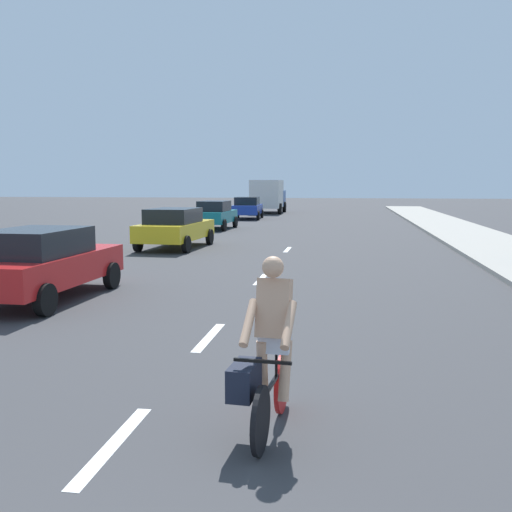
{
  "coord_description": "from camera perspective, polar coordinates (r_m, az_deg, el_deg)",
  "views": [
    {
      "loc": [
        2.21,
        -0.67,
        2.54
      ],
      "look_at": [
        0.45,
        10.64,
        1.1
      ],
      "focal_mm": 40.63,
      "sensor_mm": 36.0,
      "label": 1
    }
  ],
  "objects": [
    {
      "name": "lane_stripe_5",
      "position": [
        22.32,
        3.12,
        0.64
      ],
      "size": [
        0.16,
        1.8,
        0.01
      ],
      "primitive_type": "cube",
      "color": "white",
      "rests_on": "ground"
    },
    {
      "name": "parked_car_teal",
      "position": [
        32.32,
        -4.06,
        4.14
      ],
      "size": [
        1.95,
        4.01,
        1.57
      ],
      "rotation": [
        0.0,
        0.0,
        -0.03
      ],
      "color": "#14727A",
      "rests_on": "ground"
    },
    {
      "name": "lane_stripe_1",
      "position": [
        6.12,
        -13.88,
        -17.54
      ],
      "size": [
        0.16,
        1.8,
        0.01
      ],
      "primitive_type": "cube",
      "color": "white",
      "rests_on": "ground"
    },
    {
      "name": "delivery_truck",
      "position": [
        49.7,
        1.19,
        5.98
      ],
      "size": [
        2.73,
        6.26,
        2.8
      ],
      "rotation": [
        0.0,
        0.0,
        0.01
      ],
      "color": "#23478C",
      "rests_on": "ground"
    },
    {
      "name": "sidewalk_strip",
      "position": [
        23.54,
        23.19,
        0.57
      ],
      "size": [
        3.6,
        80.0,
        0.14
      ],
      "primitive_type": "cube",
      "color": "#9E998E",
      "rests_on": "ground"
    },
    {
      "name": "ground_plane",
      "position": [
        20.94,
        2.74,
        0.2
      ],
      "size": [
        160.0,
        160.0,
        0.0
      ],
      "primitive_type": "plane",
      "color": "#38383A"
    },
    {
      "name": "lane_stripe_2",
      "position": [
        9.73,
        -4.64,
        -7.96
      ],
      "size": [
        0.16,
        1.8,
        0.01
      ],
      "primitive_type": "cube",
      "color": "white",
      "rests_on": "ground"
    },
    {
      "name": "parked_car_red",
      "position": [
        13.44,
        -20.43,
        -0.55
      ],
      "size": [
        2.13,
        4.46,
        1.57
      ],
      "rotation": [
        0.0,
        0.0,
        -0.03
      ],
      "color": "red",
      "rests_on": "ground"
    },
    {
      "name": "parked_car_blue",
      "position": [
        41.49,
        -0.85,
        4.83
      ],
      "size": [
        2.17,
        4.38,
        1.57
      ],
      "rotation": [
        0.0,
        0.0,
        0.05
      ],
      "color": "#1E389E",
      "rests_on": "ground"
    },
    {
      "name": "lane_stripe_3",
      "position": [
        15.4,
        0.48,
        -2.31
      ],
      "size": [
        0.16,
        1.8,
        0.01
      ],
      "primitive_type": "cube",
      "color": "white",
      "rests_on": "ground"
    },
    {
      "name": "cyclist",
      "position": [
        5.93,
        1.08,
        -9.59
      ],
      "size": [
        0.63,
        1.71,
        1.82
      ],
      "rotation": [
        0.0,
        0.0,
        3.06
      ],
      "color": "black",
      "rests_on": "ground"
    },
    {
      "name": "lane_stripe_4",
      "position": [
        17.27,
        1.41,
        -1.27
      ],
      "size": [
        0.16,
        1.8,
        0.01
      ],
      "primitive_type": "cube",
      "color": "white",
      "rests_on": "ground"
    },
    {
      "name": "parked_car_yellow",
      "position": [
        22.96,
        -7.97,
        2.86
      ],
      "size": [
        2.24,
        4.58,
        1.57
      ],
      "rotation": [
        0.0,
        0.0,
        -0.05
      ],
      "color": "gold",
      "rests_on": "ground"
    }
  ]
}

